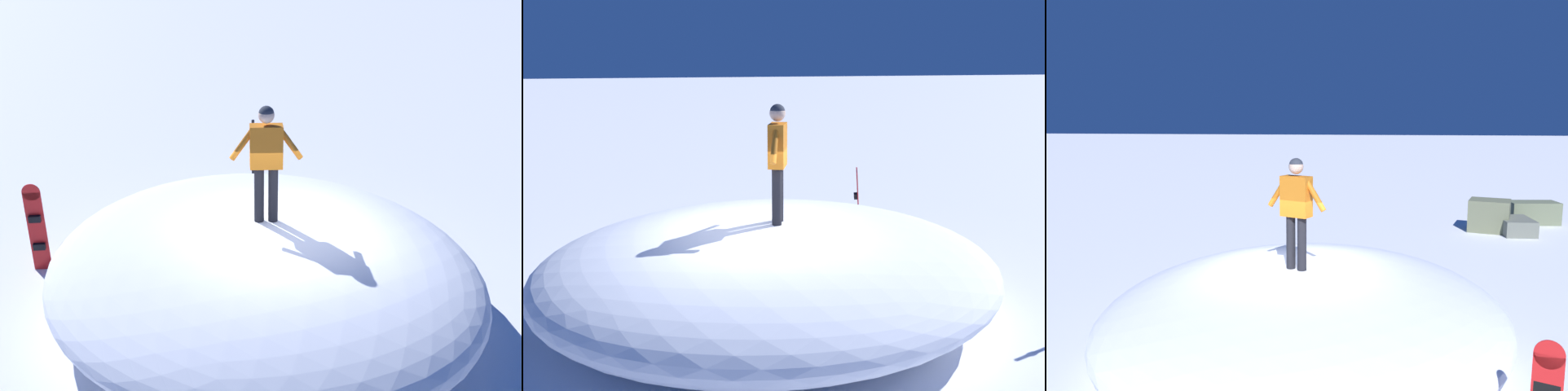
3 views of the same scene
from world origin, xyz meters
TOP-DOWN VIEW (x-y plane):
  - ground at (0.00, 0.00)m, footprint 240.00×240.00m
  - snow_mound at (-0.32, 0.31)m, footprint 6.35×6.96m
  - snowboarder_standing at (-0.20, 0.41)m, footprint 0.98×0.48m
  - snowboard_primary_upright at (-3.11, 2.94)m, footprint 0.31×0.23m

SIDE VIEW (x-z plane):
  - ground at x=0.00m, z-range 0.00..0.00m
  - snow_mound at x=-0.32m, z-range 0.00..1.42m
  - snowboard_primary_upright at x=-3.11m, z-range 0.03..1.61m
  - snowboarder_standing at x=-0.20m, z-range 1.59..3.30m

